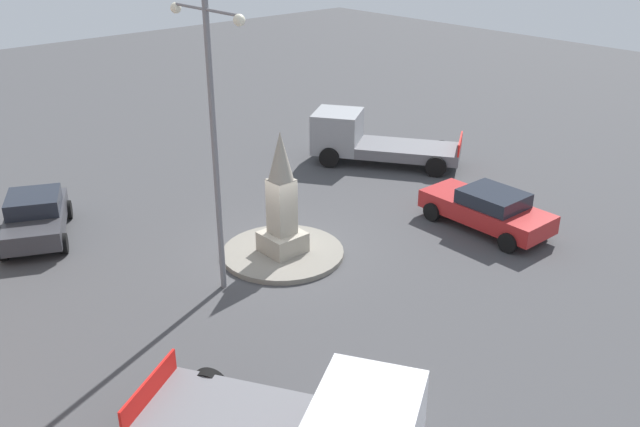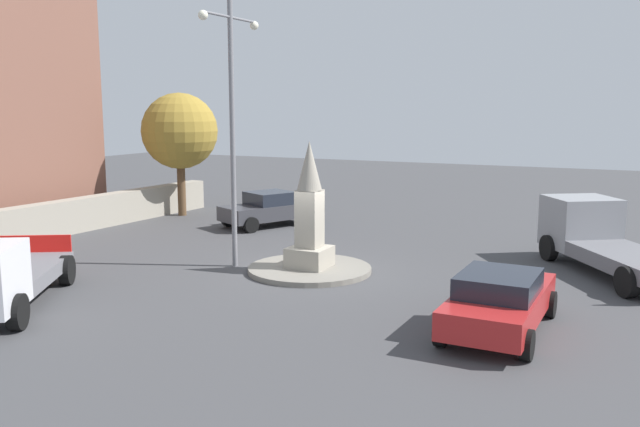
# 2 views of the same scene
# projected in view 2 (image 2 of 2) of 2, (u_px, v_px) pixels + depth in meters

# --- Properties ---
(ground_plane) EXTENTS (80.00, 80.00, 0.00)m
(ground_plane) POSITION_uv_depth(u_px,v_px,m) (310.00, 272.00, 20.42)
(ground_plane) COLOR #424244
(traffic_island) EXTENTS (3.77, 3.77, 0.16)m
(traffic_island) POSITION_uv_depth(u_px,v_px,m) (310.00, 269.00, 20.41)
(traffic_island) COLOR gray
(traffic_island) RESTS_ON ground
(monument) EXTENTS (1.18, 1.18, 3.84)m
(monument) POSITION_uv_depth(u_px,v_px,m) (310.00, 214.00, 20.14)
(monument) COLOR #9E9687
(monument) RESTS_ON traffic_island
(streetlamp) EXTENTS (3.02, 0.28, 8.18)m
(streetlamp) POSITION_uv_depth(u_px,v_px,m) (232.00, 110.00, 20.37)
(streetlamp) COLOR slate
(streetlamp) RESTS_ON ground
(car_dark_grey_waiting) EXTENTS (4.21, 3.24, 1.45)m
(car_dark_grey_waiting) POSITION_uv_depth(u_px,v_px,m) (268.00, 209.00, 28.11)
(car_dark_grey_waiting) COLOR #38383D
(car_dark_grey_waiting) RESTS_ON ground
(car_red_far_side) EXTENTS (4.45, 2.05, 1.39)m
(car_red_far_side) POSITION_uv_depth(u_px,v_px,m) (500.00, 300.00, 14.91)
(car_red_far_side) COLOR #B22323
(car_red_far_side) RESTS_ON ground
(truck_grey_passing) EXTENTS (6.15, 5.04, 2.09)m
(truck_grey_passing) POSITION_uv_depth(u_px,v_px,m) (600.00, 238.00, 20.66)
(truck_grey_passing) COLOR gray
(truck_grey_passing) RESTS_ON ground
(stone_boundary_wall) EXTENTS (17.67, 1.65, 1.34)m
(stone_boundary_wall) POSITION_uv_depth(u_px,v_px,m) (52.00, 220.00, 25.82)
(stone_boundary_wall) COLOR #9E9687
(stone_boundary_wall) RESTS_ON ground
(tree_near_wall) EXTENTS (3.45, 3.45, 5.61)m
(tree_near_wall) POSITION_uv_depth(u_px,v_px,m) (180.00, 131.00, 30.39)
(tree_near_wall) COLOR brown
(tree_near_wall) RESTS_ON ground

